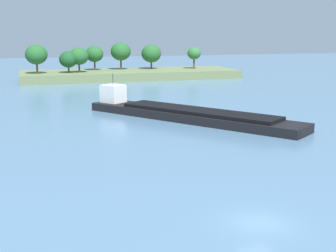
# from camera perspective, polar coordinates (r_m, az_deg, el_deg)

# --- Properties ---
(ground_plane) EXTENTS (400.00, 400.00, 0.00)m
(ground_plane) POSITION_cam_1_polar(r_m,az_deg,el_deg) (31.75, 11.16, -11.65)
(ground_plane) COLOR slate
(treeline_island) EXTENTS (56.49, 17.95, 9.41)m
(treeline_island) POSITION_cam_1_polar(r_m,az_deg,el_deg) (123.28, -5.50, 6.99)
(treeline_island) COLOR #66754C
(treeline_island) RESTS_ON ground
(cargo_barge) EXTENTS (24.21, 30.90, 5.80)m
(cargo_barge) POSITION_cam_1_polar(r_m,az_deg,el_deg) (65.83, 2.08, 1.60)
(cargo_barge) COLOR black
(cargo_barge) RESTS_ON ground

